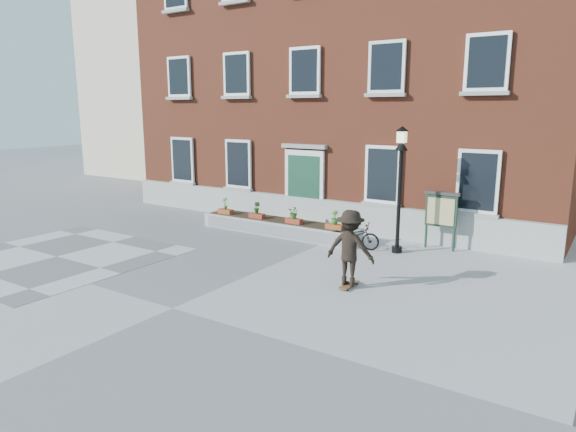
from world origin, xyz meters
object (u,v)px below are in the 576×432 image
Objects in this scene: notice_board at (441,211)px; bicycle at (354,235)px; skateboarder at (350,248)px; lamp_post at (400,172)px.

bicycle is at bearing -148.21° from notice_board.
skateboarder reaches higher than bicycle.
skateboarder is at bearing -86.80° from lamp_post.
notice_board is at bearing 80.71° from skateboarder.
notice_board is (2.34, 1.45, 0.82)m from bicycle.
lamp_post is at bearing -87.91° from bicycle.
lamp_post reaches higher than notice_board.
notice_board reaches higher than bicycle.
skateboarder is at bearing -99.29° from notice_board.
bicycle is 3.75m from skateboarder.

